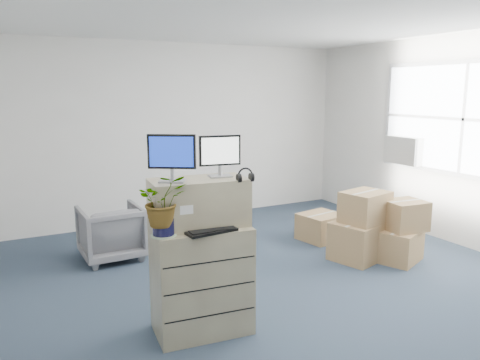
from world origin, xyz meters
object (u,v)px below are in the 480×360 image
monitor_left (172,155)px  monitor_right (220,154)px  water_bottle (212,211)px  potted_plant (163,208)px  filing_cabinet_lower (202,279)px  keyboard (211,231)px  office_chair (111,230)px

monitor_left → monitor_right: (0.44, 0.02, -0.02)m
water_bottle → potted_plant: (-0.48, -0.13, 0.12)m
potted_plant → filing_cabinet_lower: bearing=15.3°
keyboard → water_bottle: size_ratio=1.89×
filing_cabinet_lower → keyboard: size_ratio=2.23×
filing_cabinet_lower → monitor_left: bearing=179.2°
monitor_left → monitor_right: bearing=33.9°
monitor_left → filing_cabinet_lower: bearing=24.5°
monitor_left → office_chair: 2.44m
filing_cabinet_lower → office_chair: filing_cabinet_lower is taller
keyboard → office_chair: (-0.32, 2.34, -0.58)m
office_chair → keyboard: bearing=96.0°
filing_cabinet_lower → water_bottle: bearing=22.3°
monitor_right → potted_plant: size_ratio=0.77×
monitor_right → potted_plant: 0.69m
filing_cabinet_lower → keyboard: 0.51m
filing_cabinet_lower → monitor_right: monitor_right is taller
monitor_right → water_bottle: (-0.09, -0.01, -0.49)m
potted_plant → monitor_right: bearing=14.5°
monitor_left → monitor_right: monitor_left is taller
monitor_left → water_bottle: (0.35, 0.01, -0.51)m
filing_cabinet_lower → water_bottle: water_bottle is taller
water_bottle → office_chair: water_bottle is taller
potted_plant → monitor_left: bearing=44.1°
filing_cabinet_lower → office_chair: (-0.30, 2.16, -0.10)m
keyboard → water_bottle: (0.11, 0.21, 0.10)m
filing_cabinet_lower → potted_plant: bearing=-158.9°
filing_cabinet_lower → office_chair: 2.18m
monitor_left → keyboard: monitor_left is taller
filing_cabinet_lower → monitor_right: (0.21, 0.05, 1.07)m
water_bottle → monitor_left: bearing=-178.5°
keyboard → potted_plant: (-0.37, 0.08, 0.22)m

